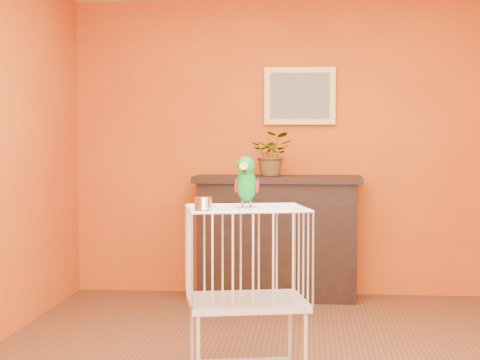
{
  "coord_description": "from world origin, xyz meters",
  "views": [
    {
      "loc": [
        0.08,
        -4.83,
        1.38
      ],
      "look_at": [
        -0.3,
        -0.45,
        1.15
      ],
      "focal_mm": 60.0,
      "sensor_mm": 36.0,
      "label": 1
    }
  ],
  "objects": [
    {
      "name": "console_cabinet",
      "position": [
        -0.19,
        2.0,
        0.53
      ],
      "size": [
        1.42,
        0.51,
        1.06
      ],
      "color": "black",
      "rests_on": "ground"
    },
    {
      "name": "room_shell",
      "position": [
        0.0,
        0.0,
        1.58
      ],
      "size": [
        4.5,
        4.5,
        4.5
      ],
      "color": "orange",
      "rests_on": "ground"
    },
    {
      "name": "framed_picture",
      "position": [
        0.0,
        2.22,
        1.75
      ],
      "size": [
        0.62,
        0.04,
        0.5
      ],
      "color": "#BD9343",
      "rests_on": "room_shell"
    },
    {
      "name": "potted_plant",
      "position": [
        -0.23,
        1.98,
        1.2
      ],
      "size": [
        0.36,
        0.39,
        0.29
      ],
      "primitive_type": "imported",
      "rotation": [
        0.0,
        0.0,
        -0.05
      ],
      "color": "#26722D",
      "rests_on": "console_cabinet"
    },
    {
      "name": "feed_cup",
      "position": [
        -0.48,
        -0.63,
        1.03
      ],
      "size": [
        0.1,
        0.1,
        0.07
      ],
      "primitive_type": "cylinder",
      "color": "silver",
      "rests_on": "birdcage"
    },
    {
      "name": "birdcage",
      "position": [
        -0.26,
        -0.42,
        0.52
      ],
      "size": [
        0.74,
        0.62,
        1.0
      ],
      "rotation": [
        0.0,
        0.0,
        0.22
      ],
      "color": "beige",
      "rests_on": "ground"
    },
    {
      "name": "parrot",
      "position": [
        -0.26,
        -0.44,
        1.14
      ],
      "size": [
        0.14,
        0.26,
        0.29
      ],
      "rotation": [
        0.0,
        0.0,
        -0.07
      ],
      "color": "#59544C",
      "rests_on": "birdcage"
    }
  ]
}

